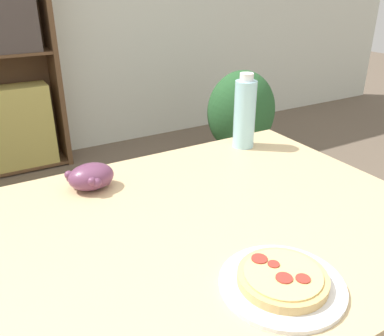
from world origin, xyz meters
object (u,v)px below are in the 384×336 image
at_px(pizza_on_plate, 282,281).
at_px(grape_bunch, 91,177).
at_px(drink_bottle, 245,113).
at_px(potted_plant_floor, 241,117).

relative_size(pizza_on_plate, grape_bunch, 1.86).
distance_m(grape_bunch, drink_bottle, 0.60).
distance_m(pizza_on_plate, potted_plant_floor, 2.30).
xyz_separation_m(grape_bunch, drink_bottle, (0.59, 0.05, 0.09)).
distance_m(pizza_on_plate, drink_bottle, 0.77).
xyz_separation_m(grape_bunch, potted_plant_floor, (1.49, 1.26, -0.40)).
bearing_deg(potted_plant_floor, grape_bunch, -139.87).
height_order(pizza_on_plate, potted_plant_floor, pizza_on_plate).
xyz_separation_m(pizza_on_plate, potted_plant_floor, (1.29, 1.87, -0.38)).
height_order(grape_bunch, potted_plant_floor, grape_bunch).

